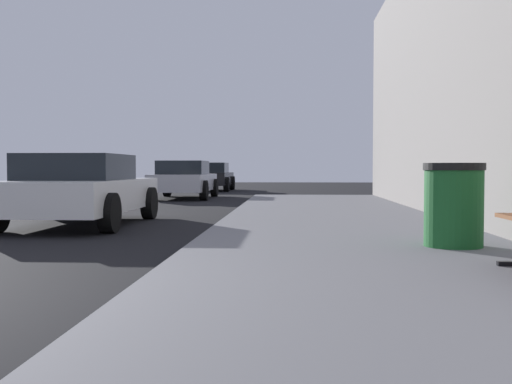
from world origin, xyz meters
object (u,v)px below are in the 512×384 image
(trash_bin, at_px, (454,204))
(car_white, at_px, (80,189))
(car_black, at_px, (210,176))
(car_silver, at_px, (184,179))

(trash_bin, distance_m, car_white, 6.78)
(trash_bin, relative_size, car_black, 0.23)
(car_black, bearing_deg, trash_bin, -75.19)
(car_silver, bearing_deg, car_black, 90.39)
(car_white, bearing_deg, car_silver, 89.15)
(trash_bin, relative_size, car_white, 0.22)
(car_white, distance_m, car_silver, 9.81)
(car_white, xyz_separation_m, car_silver, (0.15, 9.81, -0.00))
(car_white, bearing_deg, trash_bin, -34.42)
(trash_bin, height_order, car_white, car_white)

